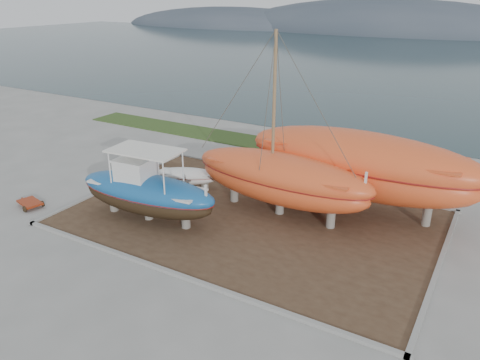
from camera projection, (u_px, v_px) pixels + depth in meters
The scene contains 11 objects.
ground at pixel (207, 254), 20.83m from camera, with size 140.00×140.00×0.00m, color gray.
dirt_patch at pixel (251, 218), 24.02m from camera, with size 18.00×12.00×0.06m, color #422D1E.
curb_frame at pixel (251, 217), 24.00m from camera, with size 18.60×12.60×0.15m, color gray, non-canonical shape.
grass_strip at pixel (329, 155), 33.21m from camera, with size 44.00×3.00×0.08m, color #284219.
sea at pixel (446, 62), 76.81m from camera, with size 260.00×100.00×0.04m, color #1B3136, non-canonical shape.
mountain_ridge at pixel (478, 36), 120.79m from camera, with size 200.00×36.00×20.00m, color #333D49, non-canonical shape.
blue_caique at pixel (146, 185), 23.22m from camera, with size 7.70×2.41×3.71m, color #185797, non-canonical shape.
white_dinghy at pixel (187, 178), 27.55m from camera, with size 3.74×1.40×1.13m, color silver, non-canonical shape.
orange_sailboat at pixel (282, 128), 22.77m from camera, with size 9.85×2.90×9.19m, color #E24F22, non-canonical shape.
orange_bare_hull at pixel (359, 173), 24.28m from camera, with size 12.49×3.75×4.09m, color #E24F22, non-canonical shape.
red_trailer at pixel (30, 204), 25.31m from camera, with size 2.13×1.07×0.30m, color #962C11, non-canonical shape.
Camera 1 is at (10.39, -14.85, 10.88)m, focal length 35.00 mm.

